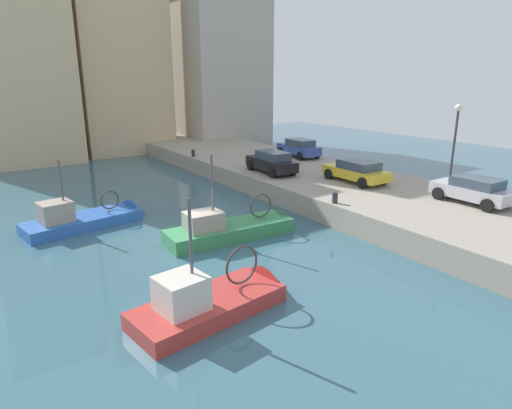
# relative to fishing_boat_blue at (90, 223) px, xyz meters

# --- Properties ---
(water_surface) EXTENTS (80.00, 80.00, 0.00)m
(water_surface) POSITION_rel_fishing_boat_blue_xyz_m (2.98, -5.04, -0.13)
(water_surface) COLOR #386070
(water_surface) RESTS_ON ground
(quay_wall) EXTENTS (9.00, 56.00, 1.20)m
(quay_wall) POSITION_rel_fishing_boat_blue_xyz_m (14.48, -5.04, 0.47)
(quay_wall) COLOR #9E9384
(quay_wall) RESTS_ON ground
(fishing_boat_blue) EXTENTS (6.57, 2.94, 4.49)m
(fishing_boat_blue) POSITION_rel_fishing_boat_blue_xyz_m (0.00, 0.00, 0.00)
(fishing_boat_blue) COLOR #2D60B7
(fishing_boat_blue) RESTS_ON ground
(fishing_boat_green) EXTENTS (6.99, 2.34, 4.89)m
(fishing_boat_green) POSITION_rel_fishing_boat_blue_xyz_m (5.34, -5.58, -0.01)
(fishing_boat_green) COLOR #388951
(fishing_boat_green) RESTS_ON ground
(fishing_boat_red) EXTENTS (6.02, 2.73, 4.92)m
(fishing_boat_red) POSITION_rel_fishing_boat_blue_xyz_m (1.29, -11.11, 0.02)
(fishing_boat_red) COLOR #BC3833
(fishing_boat_red) RESTS_ON ground
(parked_car_yellow) EXTENTS (2.03, 4.21, 1.31)m
(parked_car_yellow) POSITION_rel_fishing_boat_blue_xyz_m (14.63, -4.38, 1.75)
(parked_car_yellow) COLOR gold
(parked_car_yellow) RESTS_ON quay_wall
(parked_car_silver) EXTENTS (1.97, 3.88, 1.33)m
(parked_car_silver) POSITION_rel_fishing_boat_blue_xyz_m (16.06, -10.92, 1.76)
(parked_car_silver) COLOR #B7B7BC
(parked_car_silver) RESTS_ON quay_wall
(parked_car_black) EXTENTS (2.06, 4.20, 1.44)m
(parked_car_black) POSITION_rel_fishing_boat_blue_xyz_m (11.93, 0.59, 1.80)
(parked_car_black) COLOR black
(parked_car_black) RESTS_ON quay_wall
(parked_car_blue) EXTENTS (2.03, 3.99, 1.42)m
(parked_car_blue) POSITION_rel_fishing_boat_blue_xyz_m (17.19, 4.15, 1.79)
(parked_car_blue) COLOR #334C9E
(parked_car_blue) RESTS_ON quay_wall
(mooring_bollard_mid) EXTENTS (0.28, 0.28, 0.55)m
(mooring_bollard_mid) POSITION_rel_fishing_boat_blue_xyz_m (10.33, -7.04, 1.34)
(mooring_bollard_mid) COLOR #2D2D33
(mooring_bollard_mid) RESTS_ON quay_wall
(mooring_bollard_north) EXTENTS (0.28, 0.28, 0.55)m
(mooring_bollard_north) POSITION_rel_fishing_boat_blue_xyz_m (10.33, 8.96, 1.34)
(mooring_bollard_north) COLOR #2D2D33
(mooring_bollard_north) RESTS_ON quay_wall
(quay_streetlamp) EXTENTS (0.36, 0.36, 4.83)m
(quay_streetlamp) POSITION_rel_fishing_boat_blue_xyz_m (15.98, -9.62, 4.32)
(quay_streetlamp) COLOR #38383D
(quay_streetlamp) RESTS_ON quay_wall
(waterfront_building_west) EXTENTS (8.82, 8.30, 15.35)m
(waterfront_building_west) POSITION_rel_fishing_boat_blue_xyz_m (19.28, 20.25, 7.56)
(waterfront_building_west) COLOR #B2A899
(waterfront_building_west) RESTS_ON ground
(waterfront_building_central) EXTENTS (8.69, 7.95, 19.07)m
(waterfront_building_central) POSITION_rel_fishing_boat_blue_xyz_m (0.04, 21.07, 9.42)
(waterfront_building_central) COLOR #D1B284
(waterfront_building_central) RESTS_ON ground
(waterfront_building_east_mid) EXTENTS (8.69, 7.29, 22.44)m
(waterfront_building_east_mid) POSITION_rel_fishing_boat_blue_xyz_m (9.00, 22.01, 11.11)
(waterfront_building_east_mid) COLOR #D1B284
(waterfront_building_east_mid) RESTS_ON ground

